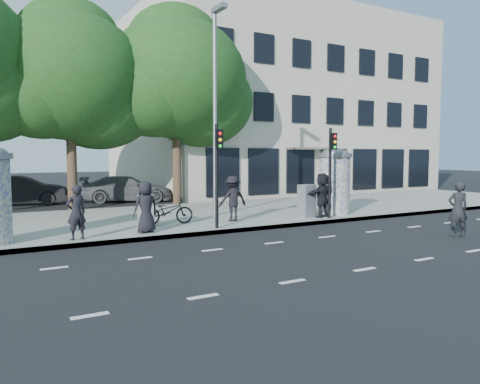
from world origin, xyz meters
TOP-DOWN VIEW (x-y plane):
  - ground at (0.00, 0.00)m, footprint 120.00×120.00m
  - sidewalk at (0.00, 7.50)m, footprint 40.00×8.00m
  - curb at (0.00, 3.55)m, footprint 40.00×0.10m
  - lane_dash_near at (0.00, -2.20)m, footprint 32.00×0.12m
  - lane_dash_far at (0.00, 1.40)m, footprint 32.00×0.12m
  - ad_column_right at (5.20, 4.70)m, footprint 1.36×1.36m
  - traffic_pole_near at (-0.60, 3.79)m, footprint 0.22×0.31m
  - traffic_pole_far at (4.20, 3.79)m, footprint 0.22×0.31m
  - street_lamp at (0.80, 6.63)m, footprint 0.25×0.93m
  - tree_near_left at (-3.50, 12.70)m, footprint 6.80×6.80m
  - tree_center at (1.50, 12.30)m, footprint 7.00×7.00m
  - building at (12.00, 19.99)m, footprint 20.30×15.85m
  - ped_a at (-2.91, 4.14)m, footprint 0.84×0.60m
  - ped_b at (-5.00, 3.98)m, footprint 0.64×0.49m
  - ped_d at (0.63, 4.98)m, footprint 1.10×0.68m
  - ped_f at (4.12, 4.19)m, footprint 1.67×0.94m
  - man_road at (5.54, -0.60)m, footprint 0.75×0.65m
  - bicycle at (-1.69, 5.43)m, footprint 0.89×1.83m
  - cabinet_left at (-2.58, 5.10)m, footprint 0.62×0.55m
  - cabinet_right at (3.52, 4.37)m, footprint 0.67×0.53m
  - car_mid at (-5.32, 16.24)m, footprint 2.46×4.66m
  - car_right at (-0.22, 15.15)m, footprint 3.34×5.14m

SIDE VIEW (x-z plane):
  - ground at x=0.00m, z-range 0.00..0.00m
  - lane_dash_near at x=0.00m, z-range 0.00..0.01m
  - lane_dash_far at x=0.00m, z-range 0.00..0.01m
  - sidewalk at x=0.00m, z-range 0.00..0.15m
  - curb at x=0.00m, z-range -0.01..0.15m
  - bicycle at x=-1.69m, z-range 0.15..1.07m
  - cabinet_left at x=-2.58m, z-range 0.15..1.24m
  - car_right at x=-0.22m, z-range 0.00..1.39m
  - car_mid at x=-5.32m, z-range 0.00..1.46m
  - cabinet_right at x=3.52m, z-range 0.15..1.41m
  - man_road at x=5.54m, z-range 0.00..1.74m
  - ped_b at x=-5.00m, z-range 0.15..1.71m
  - ped_a at x=-2.91m, z-range 0.15..1.75m
  - ped_d at x=0.63m, z-range 0.15..1.79m
  - ped_f at x=4.12m, z-range 0.15..1.85m
  - ad_column_right at x=5.20m, z-range 0.21..2.86m
  - traffic_pole_near at x=-0.60m, z-range 0.53..3.93m
  - traffic_pole_far at x=4.20m, z-range 0.53..3.93m
  - street_lamp at x=0.80m, z-range 0.79..8.79m
  - building at x=12.00m, z-range -0.01..11.99m
  - tree_near_left at x=-3.50m, z-range 1.58..10.55m
  - tree_center at x=1.50m, z-range 1.66..10.96m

